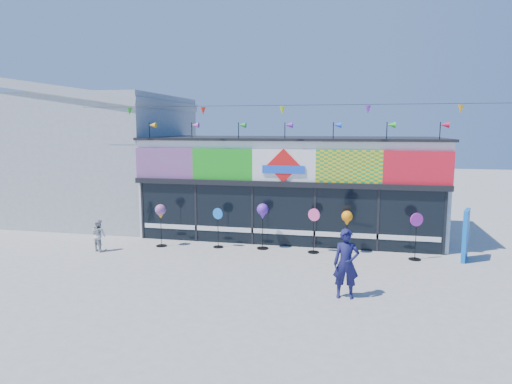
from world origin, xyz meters
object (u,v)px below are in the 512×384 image
(adult_man, at_px, (346,264))
(spinner_5, at_px, (416,235))
(spinner_3, at_px, (314,229))
(spinner_4, at_px, (347,219))
(spinner_0, at_px, (161,213))
(child, at_px, (99,235))
(blue_sign, at_px, (466,235))
(spinner_2, at_px, (263,213))
(spinner_1, at_px, (218,227))

(adult_man, bearing_deg, spinner_5, 57.36)
(spinner_3, bearing_deg, spinner_5, -2.53)
(spinner_3, relative_size, spinner_4, 1.04)
(spinner_0, relative_size, child, 1.37)
(blue_sign, distance_m, spinner_2, 7.06)
(child, bearing_deg, spinner_1, -140.26)
(spinner_3, relative_size, spinner_5, 0.99)
(adult_man, relative_size, child, 1.58)
(spinner_3, distance_m, spinner_4, 1.24)
(blue_sign, bearing_deg, spinner_4, -162.41)
(blue_sign, height_order, spinner_4, blue_sign)
(blue_sign, relative_size, spinner_1, 1.17)
(spinner_4, distance_m, child, 9.06)
(blue_sign, xyz_separation_m, spinner_3, (-5.13, -0.12, -0.03))
(spinner_3, distance_m, child, 7.87)
(spinner_1, distance_m, spinner_3, 3.60)
(spinner_0, height_order, spinner_5, spinner_5)
(spinner_1, bearing_deg, spinner_2, 5.51)
(spinner_0, distance_m, spinner_5, 9.28)
(blue_sign, bearing_deg, spinner_1, -161.48)
(spinner_4, xyz_separation_m, spinner_5, (2.33, -0.27, -0.39))
(adult_man, bearing_deg, spinner_0, 146.94)
(spinner_0, xyz_separation_m, spinner_2, (3.86, 0.47, 0.07))
(spinner_0, relative_size, adult_man, 0.87)
(spinner_0, relative_size, spinner_3, 1.00)
(spinner_2, bearing_deg, spinner_0, -173.04)
(spinner_1, height_order, spinner_2, spinner_2)
(spinner_1, height_order, spinner_3, spinner_3)
(spinner_3, bearing_deg, spinner_0, -176.72)
(spinner_1, relative_size, spinner_2, 0.88)
(spinner_1, distance_m, spinner_4, 4.79)
(child, bearing_deg, spinner_3, -148.72)
(spinner_2, relative_size, spinner_3, 1.06)
(spinner_2, relative_size, spinner_4, 1.09)
(spinner_5, bearing_deg, adult_man, -118.79)
(spinner_0, distance_m, child, 2.37)
(blue_sign, relative_size, spinner_0, 1.09)
(spinner_0, relative_size, spinner_5, 1.00)
(blue_sign, relative_size, spinner_4, 1.13)
(child, bearing_deg, spinner_5, -152.77)
(spinner_4, xyz_separation_m, child, (-8.90, -1.57, -0.66))
(spinner_1, bearing_deg, spinner_4, 1.71)
(spinner_3, relative_size, adult_man, 0.87)
(spinner_4, bearing_deg, spinner_3, -174.15)
(spinner_0, bearing_deg, spinner_3, 3.28)
(spinner_5, bearing_deg, spinner_1, 178.94)
(spinner_2, xyz_separation_m, spinner_3, (1.92, -0.14, -0.52))
(spinner_0, xyz_separation_m, adult_man, (7.02, -3.92, -0.37))
(spinner_4, distance_m, adult_man, 4.39)
(spinner_5, bearing_deg, spinner_0, -178.91)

